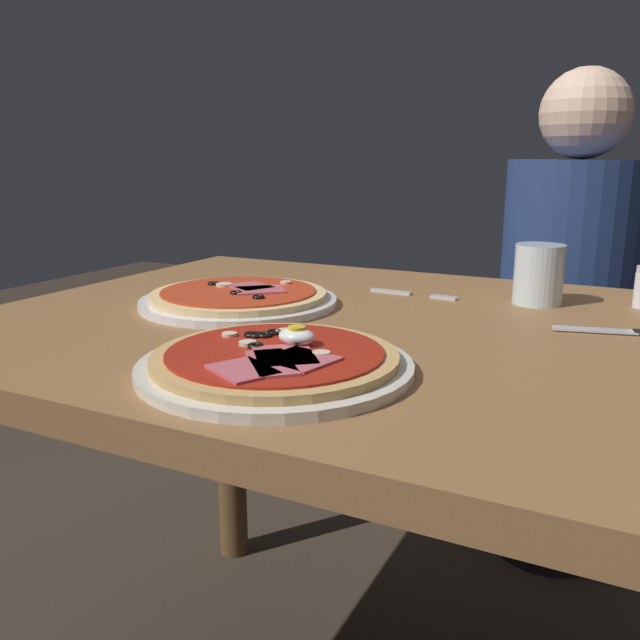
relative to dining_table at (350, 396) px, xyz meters
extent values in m
cube|color=olive|center=(0.00, 0.00, 0.10)|extent=(1.10, 0.88, 0.04)
cylinder|color=brown|center=(-0.49, 0.38, -0.28)|extent=(0.07, 0.07, 0.71)
cylinder|color=silver|center=(0.03, -0.26, 0.13)|extent=(0.31, 0.31, 0.01)
cylinder|color=tan|center=(0.03, -0.26, 0.14)|extent=(0.28, 0.28, 0.01)
cylinder|color=#A82314|center=(0.03, -0.26, 0.14)|extent=(0.24, 0.24, 0.00)
torus|color=black|center=(-0.02, -0.22, 0.15)|extent=(0.02, 0.02, 0.00)
torus|color=black|center=(-0.01, -0.20, 0.15)|extent=(0.02, 0.02, 0.00)
torus|color=black|center=(0.00, -0.26, 0.15)|extent=(0.02, 0.02, 0.00)
torus|color=black|center=(-0.02, -0.22, 0.15)|extent=(0.02, 0.02, 0.00)
torus|color=black|center=(-0.03, -0.22, 0.15)|extent=(0.02, 0.02, 0.00)
cube|color=#C65B66|center=(0.05, -0.31, 0.15)|extent=(0.09, 0.10, 0.00)
cube|color=#C65B66|center=(0.07, -0.28, 0.15)|extent=(0.08, 0.08, 0.00)
cube|color=#C65B66|center=(0.03, -0.34, 0.15)|extent=(0.08, 0.08, 0.00)
cube|color=#C65B66|center=(0.05, -0.28, 0.15)|extent=(0.10, 0.10, 0.00)
cylinder|color=beige|center=(0.00, -0.19, 0.15)|extent=(0.03, 0.03, 0.00)
cylinder|color=beige|center=(0.08, -0.25, 0.15)|extent=(0.02, 0.02, 0.00)
cylinder|color=beige|center=(-0.01, -0.26, 0.15)|extent=(0.02, 0.02, 0.00)
cylinder|color=beige|center=(-0.05, -0.23, 0.15)|extent=(0.02, 0.02, 0.00)
ellipsoid|color=white|center=(0.04, -0.23, 0.15)|extent=(0.04, 0.03, 0.02)
cylinder|color=yellow|center=(0.04, -0.23, 0.16)|extent=(0.02, 0.02, 0.00)
cylinder|color=white|center=(-0.20, 0.01, 0.13)|extent=(0.32, 0.32, 0.01)
cylinder|color=#E5C17F|center=(-0.20, 0.01, 0.14)|extent=(0.28, 0.28, 0.01)
cylinder|color=red|center=(-0.20, 0.01, 0.14)|extent=(0.25, 0.25, 0.00)
torus|color=black|center=(-0.19, -0.02, 0.15)|extent=(0.02, 0.02, 0.00)
torus|color=black|center=(-0.27, 0.03, 0.15)|extent=(0.02, 0.02, 0.00)
torus|color=black|center=(-0.14, -0.03, 0.15)|extent=(0.02, 0.02, 0.00)
cube|color=#C65B66|center=(-0.20, 0.03, 0.15)|extent=(0.09, 0.08, 0.00)
cube|color=#C65B66|center=(-0.17, 0.02, 0.15)|extent=(0.10, 0.10, 0.00)
cylinder|color=beige|center=(-0.24, 0.03, 0.15)|extent=(0.03, 0.03, 0.00)
cylinder|color=beige|center=(-0.16, 0.09, 0.15)|extent=(0.02, 0.02, 0.00)
cylinder|color=silver|center=(0.23, 0.24, 0.17)|extent=(0.08, 0.08, 0.10)
cylinder|color=silver|center=(0.23, 0.24, 0.15)|extent=(0.07, 0.07, 0.06)
cube|color=silver|center=(-0.02, 0.21, 0.12)|extent=(0.08, 0.02, 0.00)
cube|color=silver|center=(0.08, 0.20, 0.12)|extent=(0.05, 0.01, 0.00)
cube|color=silver|center=(0.08, 0.20, 0.12)|extent=(0.05, 0.01, 0.00)
cube|color=silver|center=(0.08, 0.21, 0.12)|extent=(0.05, 0.01, 0.00)
cube|color=silver|center=(0.08, 0.21, 0.12)|extent=(0.05, 0.01, 0.00)
cube|color=silver|center=(0.33, 0.09, 0.12)|extent=(0.11, 0.05, 0.00)
cylinder|color=black|center=(0.22, 0.77, -0.40)|extent=(0.29, 0.29, 0.46)
cylinder|color=navy|center=(0.22, 0.77, 0.09)|extent=(0.32, 0.32, 0.52)
sphere|color=beige|center=(0.22, 0.77, 0.45)|extent=(0.20, 0.20, 0.20)
camera|label=1|loc=(0.39, -0.87, 0.35)|focal=37.25mm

